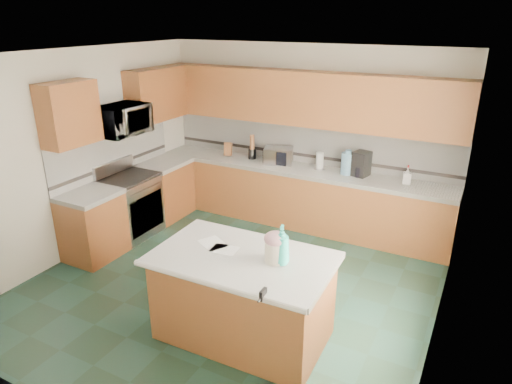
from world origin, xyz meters
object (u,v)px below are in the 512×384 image
Objects in this scene: island_base at (243,299)px; toaster_oven at (278,156)px; knife_block at (228,149)px; treat_jar at (275,252)px; island_top at (243,259)px; soap_bottle_island at (282,245)px; coffee_maker at (361,164)px.

toaster_oven reaches higher than island_base.
knife_block is (-1.84, 2.80, 0.60)m from island_base.
treat_jar reaches higher than island_base.
island_top is 7.89× the size of knife_block.
treat_jar is 3.50m from knife_block.
soap_bottle_island is 2.78m from coffee_maker.
knife_block is at bearing -164.94° from coffee_maker.
island_base is at bearing -89.85° from toaster_oven.
island_base is at bearing -82.74° from coffee_maker.
knife_block is 0.61× the size of coffee_maker.
treat_jar is 0.54× the size of soap_bottle_island.
knife_block is at bearing 144.91° from treat_jar.
knife_block is at bearing 161.61° from toaster_oven.
toaster_oven is at bearing 107.21° from island_base.
soap_bottle_island reaches higher than knife_block.
island_top is at bearing 171.37° from soap_bottle_island.
toaster_oven is at bearing 107.21° from island_top.
soap_bottle_island is 3.54m from knife_block.
coffee_maker reaches higher than island_base.
island_base is 4.55× the size of coffee_maker.
island_base is 7.43× the size of knife_block.
treat_jar is (0.32, 0.05, 0.13)m from island_top.
soap_bottle_island is 1.75× the size of knife_block.
island_top is 2.96m from toaster_oven.
island_top is 2.86m from coffee_maker.
treat_jar is at bearing 8.09° from island_top.
island_top is (0.00, 0.00, 0.46)m from island_base.
treat_jar is at bearing 8.09° from island_base.
coffee_maker reaches higher than knife_block.
treat_jar is at bearing -76.37° from coffee_maker.
island_base is 0.94× the size of island_top.
island_top is at bearing -89.85° from toaster_oven.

